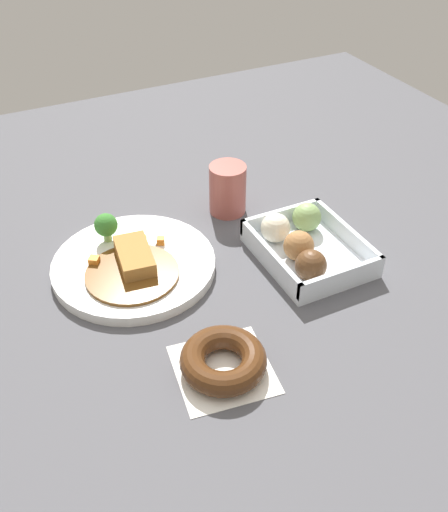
% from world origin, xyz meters
% --- Properties ---
extents(ground_plane, '(1.60, 1.60, 0.00)m').
position_xyz_m(ground_plane, '(0.00, 0.00, 0.00)').
color(ground_plane, '#4C4C51').
extents(curry_plate, '(0.27, 0.27, 0.07)m').
position_xyz_m(curry_plate, '(-0.09, -0.13, 0.01)').
color(curry_plate, white).
rests_on(curry_plate, ground_plane).
extents(donut_box, '(0.19, 0.16, 0.06)m').
position_xyz_m(donut_box, '(0.01, 0.13, 0.02)').
color(donut_box, silver).
rests_on(donut_box, ground_plane).
extents(chocolate_ring_donut, '(0.15, 0.15, 0.04)m').
position_xyz_m(chocolate_ring_donut, '(0.17, -0.09, 0.02)').
color(chocolate_ring_donut, white).
rests_on(chocolate_ring_donut, ground_plane).
extents(coffee_mug, '(0.07, 0.07, 0.09)m').
position_xyz_m(coffee_mug, '(-0.18, 0.08, 0.05)').
color(coffee_mug, '#9E4C42').
rests_on(coffee_mug, ground_plane).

